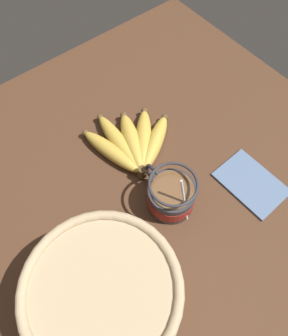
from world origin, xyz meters
TOP-DOWN VIEW (x-y plane):
  - table at (0.00, 0.00)cm, footprint 99.37×99.37cm
  - coffee_mug at (-7.86, 1.99)cm, footprint 14.62×10.60cm
  - banana_bunch at (9.48, -0.52)cm, footprint 21.90×21.59cm
  - woven_basket at (-16.28, 25.10)cm, footprint 27.16×27.16cm
  - napkin at (-16.00, -16.18)cm, footprint 15.93×11.46cm

SIDE VIEW (x-z plane):
  - table at x=0.00cm, z-range 0.00..3.76cm
  - napkin at x=-16.00cm, z-range 3.76..4.36cm
  - banana_bunch at x=9.48cm, z-range 3.52..7.92cm
  - coffee_mug at x=-7.86cm, z-range 0.72..14.60cm
  - woven_basket at x=-16.28cm, z-range 4.18..18.42cm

